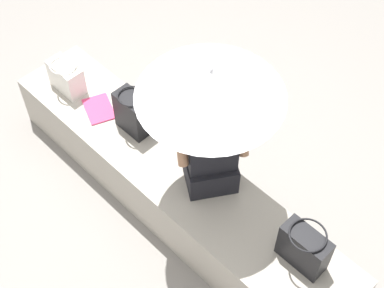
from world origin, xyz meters
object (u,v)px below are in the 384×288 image
parasol (211,84)px  tote_bag_canvas (66,77)px  handbag_black (133,113)px  person_seated (212,147)px  magazine (99,109)px  shoulder_bag_spare (304,248)px

parasol → tote_bag_canvas: parasol is taller
handbag_black → person_seated: bearing=-175.7°
parasol → handbag_black: 1.11m
handbag_black → magazine: bearing=12.3°
person_seated → tote_bag_canvas: person_seated is taller
parasol → magazine: parasol is taller
parasol → handbag_black: bearing=1.5°
parasol → handbag_black: size_ratio=3.18×
tote_bag_canvas → magazine: 0.37m
tote_bag_canvas → magazine: bearing=-175.6°
tote_bag_canvas → shoulder_bag_spare: shoulder_bag_spare is taller
person_seated → handbag_black: person_seated is taller
person_seated → tote_bag_canvas: bearing=6.3°
magazine → parasol: bearing=-153.0°
tote_bag_canvas → shoulder_bag_spare: size_ratio=0.91×
person_seated → magazine: (1.07, 0.13, -0.38)m
magazine → person_seated: bearing=-151.0°
handbag_black → tote_bag_canvas: size_ratio=1.22×
shoulder_bag_spare → magazine: (1.90, 0.10, -0.15)m
handbag_black → shoulder_bag_spare: 1.56m
handbag_black → magazine: (0.34, 0.07, -0.17)m
handbag_black → tote_bag_canvas: (0.68, 0.10, -0.05)m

